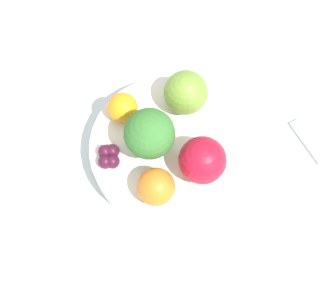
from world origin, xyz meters
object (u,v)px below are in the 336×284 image
Objects in this scene: bowl at (168,150)px; apple_green at (186,93)px; grape_cluster at (109,156)px; broccoli at (150,134)px; apple_red at (202,160)px; spoon at (309,141)px; orange_back at (123,107)px; orange_front at (156,187)px.

apple_green is (-0.06, -0.02, 0.05)m from bowl.
broccoli is at bearing 144.23° from grape_cluster.
bowl is 0.07m from apple_red.
grape_cluster is (0.06, -0.10, -0.02)m from apple_red.
grape_cluster is at bearing -44.54° from spoon.
apple_green is 0.18m from spoon.
broccoli is 0.06m from grape_cluster.
apple_red is 0.12m from orange_back.
spoon is at bearing 135.46° from grape_cluster.
bowl is 0.08m from orange_back.
grape_cluster is at bearing -13.35° from apple_green.
grape_cluster is (0.06, -0.05, 0.03)m from bowl.
grape_cluster reaches higher than bowl.
bowl is 2.90× the size of spoon.
apple_red is (-0.00, 0.05, 0.05)m from bowl.
apple_green is 0.12m from orange_front.
apple_red is 1.49× the size of orange_back.
apple_red is 0.17m from spoon.
bowl is 2.69× the size of broccoli.
orange_front is at bearing 44.67° from broccoli.
apple_green is (-0.06, -0.07, -0.00)m from apple_red.
apple_green reaches higher than bowl.
apple_red is at bearing 103.20° from broccoli.
spoon is (-0.13, 0.21, -0.05)m from orange_back.
broccoli is 1.63× the size of orange_front.
grape_cluster is (0.12, -0.03, -0.02)m from apple_green.
broccoli is 2.18× the size of grape_cluster.
apple_red is 0.11m from grape_cluster.
bowl is 3.46× the size of apple_red.
orange_front is (0.04, 0.04, -0.02)m from broccoli.
bowl is at bearing -155.60° from orange_front.
broccoli reaches higher than spoon.
broccoli is 1.08× the size of spoon.
apple_green reaches higher than grape_cluster.
orange_back is at bearing -120.82° from orange_front.
broccoli is 0.06m from orange_back.
orange_front is at bearing 20.52° from apple_green.
spoon is (-0.14, 0.15, -0.08)m from broccoli.
broccoli is 0.08m from apple_green.
apple_red reaches higher than bowl.
bowl is 5.17× the size of orange_back.
spoon is (-0.13, 0.14, -0.02)m from bowl.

